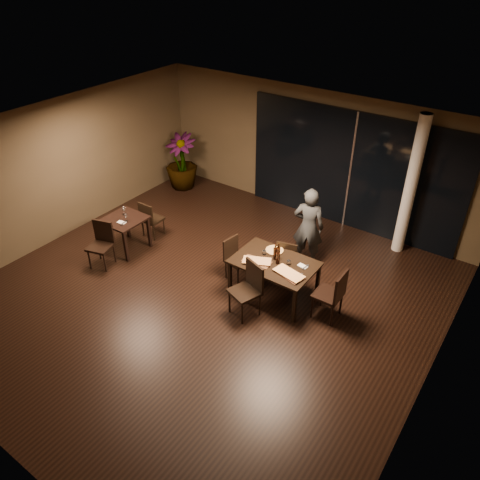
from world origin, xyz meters
The scene contains 32 objects.
ground centered at (0.00, 0.00, 0.00)m, with size 8.00×8.00×0.00m, color black.
wall_back centered at (0.00, 4.05, 1.50)m, with size 8.00×0.10×3.00m, color #483A26.
wall_left centered at (-4.05, 0.00, 1.50)m, with size 0.10×8.00×3.00m, color #483A26.
wall_right centered at (4.05, 0.00, 1.50)m, with size 0.10×8.00×3.00m, color #483A26.
ceiling centered at (0.00, 0.00, 3.02)m, with size 8.00×8.00×0.04m, color silver.
window_panel centered at (1.00, 3.96, 1.35)m, with size 5.00×0.06×2.70m, color black.
column centered at (2.40, 3.65, 1.50)m, with size 0.24×0.24×3.00m, color white.
main_table centered at (1.00, 0.80, 0.68)m, with size 1.50×1.00×0.75m.
side_table centered at (-2.40, 0.30, 0.62)m, with size 0.80×0.80×0.75m.
chair_main_far centered at (0.94, 1.40, 0.49)m, with size 0.48×0.48×0.88m.
chair_main_near centered at (0.89, 0.13, 0.57)m, with size 0.60×0.60×1.02m.
chair_main_left centered at (0.08, 0.84, 0.48)m, with size 0.45×0.45×0.86m.
chair_main_right centered at (2.17, 0.84, 0.56)m, with size 0.47×0.47×1.01m.
chair_side_far centered at (-2.31, 0.94, 0.49)m, with size 0.41×0.41×0.87m.
chair_side_near centered at (-2.39, -0.35, 0.53)m, with size 0.55×0.55×0.95m.
diner centered at (0.99, 2.09, 0.85)m, with size 0.57×0.38×1.69m, color #2A2D2F.
potted_plant centered at (-3.38, 3.24, 0.73)m, with size 0.80×0.80×1.47m, color #174718.
pizza_board_left centered at (0.74, 0.61, 0.76)m, with size 0.52×0.26×0.01m, color #472A16.
pizza_board_right centered at (1.40, 0.62, 0.76)m, with size 0.56×0.28×0.01m, color #402114.
oblong_pizza_left centered at (0.74, 0.61, 0.77)m, with size 0.49×0.23×0.02m, color maroon, non-canonical shape.
oblong_pizza_right centered at (1.40, 0.62, 0.77)m, with size 0.53×0.25×0.02m, color maroon, non-canonical shape.
round_pizza centered at (0.81, 1.11, 0.76)m, with size 0.33×0.33×0.01m, color #AE2D13.
bottle_a centered at (0.96, 0.88, 0.91)m, with size 0.07×0.07×0.32m, color black, non-canonical shape.
bottle_b centered at (1.06, 0.80, 0.90)m, with size 0.07×0.07×0.31m, color black, non-canonical shape.
bottle_c centered at (1.00, 0.91, 0.92)m, with size 0.08×0.08×0.34m, color black, non-canonical shape.
tumbler_left centered at (0.72, 0.90, 0.79)m, with size 0.07×0.07×0.08m, color white.
tumbler_right centered at (1.25, 0.88, 0.79)m, with size 0.07×0.07×0.08m, color white.
napkin_near centered at (1.51, 0.68, 0.76)m, with size 0.18×0.10×0.01m, color white.
napkin_far centered at (1.49, 0.97, 0.76)m, with size 0.18×0.10×0.01m, color white.
wine_glass_a centered at (-2.52, 0.42, 0.84)m, with size 0.08×0.08×0.18m, color white, non-canonical shape.
wine_glass_b centered at (-2.28, 0.26, 0.83)m, with size 0.07×0.07×0.17m, color white, non-canonical shape.
side_napkin centered at (-2.31, 0.15, 0.76)m, with size 0.18×0.11×0.01m, color white.
Camera 1 is at (4.46, -5.19, 5.74)m, focal length 35.00 mm.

